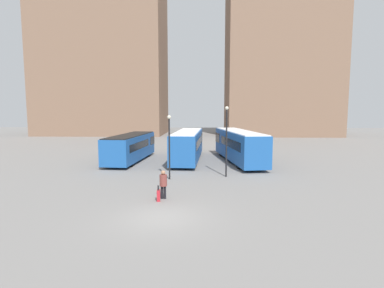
{
  "coord_description": "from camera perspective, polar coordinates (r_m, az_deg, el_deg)",
  "views": [
    {
      "loc": [
        2.06,
        -14.11,
        5.21
      ],
      "look_at": [
        0.87,
        14.79,
        2.01
      ],
      "focal_mm": 28.0,
      "sensor_mm": 36.0,
      "label": 1
    }
  ],
  "objects": [
    {
      "name": "ground_plane",
      "position": [
        15.18,
        -5.76,
        -13.79
      ],
      "size": [
        160.0,
        160.0,
        0.0
      ],
      "primitive_type": "plane",
      "color": "slate"
    },
    {
      "name": "building_block_left",
      "position": [
        71.87,
        -16.64,
        16.89
      ],
      "size": [
        26.95,
        15.05,
        37.4
      ],
      "color": "#7F604C",
      "rests_on": "ground_plane"
    },
    {
      "name": "building_block_right",
      "position": [
        70.44,
        16.51,
        18.2
      ],
      "size": [
        22.79,
        15.48,
        40.02
      ],
      "color": "#7F604C",
      "rests_on": "ground_plane"
    },
    {
      "name": "bus_0",
      "position": [
        31.9,
        -11.55,
        -0.48
      ],
      "size": [
        3.28,
        10.43,
        2.76
      ],
      "rotation": [
        0.0,
        0.0,
        1.5
      ],
      "color": "#1E56A3",
      "rests_on": "ground_plane"
    },
    {
      "name": "bus_1",
      "position": [
        31.84,
        -0.76,
        -0.03
      ],
      "size": [
        2.97,
        12.06,
        3.1
      ],
      "rotation": [
        0.0,
        0.0,
        1.53
      ],
      "color": "#1E56A3",
      "rests_on": "ground_plane"
    },
    {
      "name": "bus_2",
      "position": [
        31.25,
        8.83,
        -0.13
      ],
      "size": [
        4.3,
        12.52,
        3.18
      ],
      "rotation": [
        0.0,
        0.0,
        1.73
      ],
      "color": "#1E56A3",
      "rests_on": "ground_plane"
    },
    {
      "name": "traveler",
      "position": [
        17.95,
        -5.49,
        -7.21
      ],
      "size": [
        0.47,
        0.47,
        1.71
      ],
      "rotation": [
        0.0,
        0.0,
        1.64
      ],
      "color": "black",
      "rests_on": "ground_plane"
    },
    {
      "name": "suitcase",
      "position": [
        17.71,
        -6.38,
        -9.69
      ],
      "size": [
        0.21,
        0.4,
        0.96
      ],
      "rotation": [
        0.0,
        0.0,
        1.64
      ],
      "color": "#B7232D",
      "rests_on": "ground_plane"
    },
    {
      "name": "lamp_post_0",
      "position": [
        23.61,
        6.59,
        1.6
      ],
      "size": [
        0.28,
        0.28,
        5.57
      ],
      "color": "black",
      "rests_on": "ground_plane"
    },
    {
      "name": "lamp_post_1",
      "position": [
        22.68,
        -4.35,
        0.52
      ],
      "size": [
        0.28,
        0.28,
        4.89
      ],
      "color": "black",
      "rests_on": "ground_plane"
    }
  ]
}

